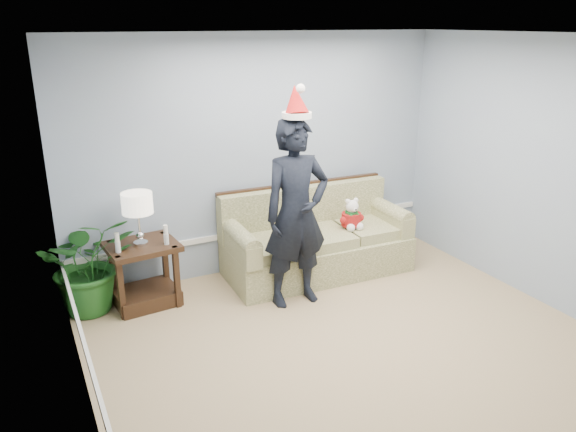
{
  "coord_description": "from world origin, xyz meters",
  "views": [
    {
      "loc": [
        -2.5,
        -3.24,
        2.8
      ],
      "look_at": [
        -0.11,
        1.55,
        0.93
      ],
      "focal_mm": 35.0,
      "sensor_mm": 36.0,
      "label": 1
    }
  ],
  "objects_px": {
    "houseplant": "(88,263)",
    "side_table": "(145,280)",
    "table_lamp": "(137,205)",
    "sofa": "(315,243)",
    "man": "(296,214)",
    "teddy_bear": "(352,217)"
  },
  "relations": [
    {
      "from": "sofa",
      "to": "teddy_bear",
      "type": "height_order",
      "value": "sofa"
    },
    {
      "from": "sofa",
      "to": "man",
      "type": "height_order",
      "value": "man"
    },
    {
      "from": "man",
      "to": "teddy_bear",
      "type": "relative_size",
      "value": 5.27
    },
    {
      "from": "table_lamp",
      "to": "man",
      "type": "relative_size",
      "value": 0.28
    },
    {
      "from": "side_table",
      "to": "table_lamp",
      "type": "xyz_separation_m",
      "value": [
        -0.01,
        -0.01,
        0.82
      ]
    },
    {
      "from": "houseplant",
      "to": "teddy_bear",
      "type": "bearing_deg",
      "value": -6.78
    },
    {
      "from": "table_lamp",
      "to": "man",
      "type": "height_order",
      "value": "man"
    },
    {
      "from": "houseplant",
      "to": "side_table",
      "type": "bearing_deg",
      "value": -12.26
    },
    {
      "from": "sofa",
      "to": "side_table",
      "type": "height_order",
      "value": "sofa"
    },
    {
      "from": "side_table",
      "to": "houseplant",
      "type": "xyz_separation_m",
      "value": [
        -0.52,
        0.11,
        0.25
      ]
    },
    {
      "from": "sofa",
      "to": "man",
      "type": "relative_size",
      "value": 1.11
    },
    {
      "from": "man",
      "to": "sofa",
      "type": "bearing_deg",
      "value": 46.2
    },
    {
      "from": "side_table",
      "to": "man",
      "type": "distance_m",
      "value": 1.72
    },
    {
      "from": "sofa",
      "to": "side_table",
      "type": "bearing_deg",
      "value": 179.95
    },
    {
      "from": "table_lamp",
      "to": "sofa",
      "type": "bearing_deg",
      "value": -1.61
    },
    {
      "from": "sofa",
      "to": "houseplant",
      "type": "relative_size",
      "value": 2.09
    },
    {
      "from": "sofa",
      "to": "table_lamp",
      "type": "height_order",
      "value": "table_lamp"
    },
    {
      "from": "teddy_bear",
      "to": "sofa",
      "type": "bearing_deg",
      "value": 159.72
    },
    {
      "from": "man",
      "to": "teddy_bear",
      "type": "distance_m",
      "value": 1.07
    },
    {
      "from": "sofa",
      "to": "table_lamp",
      "type": "bearing_deg",
      "value": -179.74
    },
    {
      "from": "sofa",
      "to": "houseplant",
      "type": "bearing_deg",
      "value": 177.77
    },
    {
      "from": "sofa",
      "to": "houseplant",
      "type": "distance_m",
      "value": 2.51
    }
  ]
}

